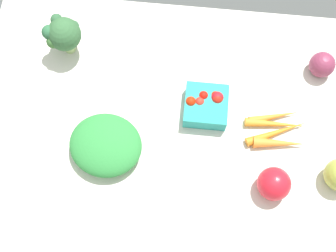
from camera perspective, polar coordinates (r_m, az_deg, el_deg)
tablecloth at (r=118.43cm, az=-0.00°, el=-0.47°), size 104.00×76.00×2.00cm
leafy_greens_clump at (r=113.66cm, az=-7.97°, el=-2.42°), size 21.18×19.75×6.79cm
berry_basket at (r=117.13cm, az=4.92°, el=2.71°), size 11.20×11.20×6.26cm
bell_pepper_red at (r=112.47cm, az=13.39°, el=-7.19°), size 9.40×9.40×8.15cm
broccoli_head at (r=123.21cm, az=-13.28°, el=11.35°), size 9.99×8.99×12.60cm
carrot_bunch at (r=119.38cm, az=13.74°, el=-0.58°), size 16.83×12.26×2.95cm
red_onion_center at (r=127.75cm, az=19.09°, el=7.42°), size 6.93×6.93×6.93cm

